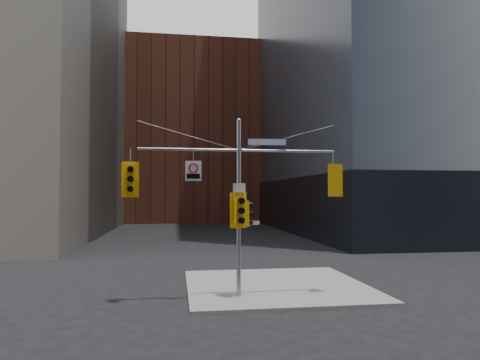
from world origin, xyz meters
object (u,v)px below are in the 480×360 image
object	(u,v)px
traffic_light_east_arm	(333,180)
traffic_light_pole_side	(247,214)
street_sign_blade	(267,142)
regulatory_sign_arm	(193,170)
signal_assembly	(239,189)
traffic_light_pole_front	(240,210)
traffic_light_west_arm	(130,179)

from	to	relation	value
traffic_light_east_arm	traffic_light_pole_side	xyz separation A→B (m)	(-3.66, 0.01, -1.36)
street_sign_blade	regulatory_sign_arm	bearing A→B (deg)	-175.18
traffic_light_pole_side	street_sign_blade	bearing A→B (deg)	-93.59
signal_assembly	traffic_light_pole_front	world-z (taller)	signal_assembly
street_sign_blade	traffic_light_pole_side	bearing A→B (deg)	-176.07
traffic_light_pole_front	regulatory_sign_arm	size ratio (longest dim) A/B	1.80
traffic_light_pole_front	street_sign_blade	xyz separation A→B (m)	(1.17, 0.27, 2.77)
traffic_light_west_arm	regulatory_sign_arm	size ratio (longest dim) A/B	1.76
signal_assembly	regulatory_sign_arm	bearing A→B (deg)	-179.37
traffic_light_pole_front	regulatory_sign_arm	world-z (taller)	regulatory_sign_arm
traffic_light_east_arm	traffic_light_pole_front	distance (m)	4.18
traffic_light_pole_front	street_sign_blade	bearing A→B (deg)	3.68
signal_assembly	traffic_light_west_arm	size ratio (longest dim) A/B	5.69
traffic_light_west_arm	regulatory_sign_arm	bearing A→B (deg)	-7.03
traffic_light_pole_side	street_sign_blade	world-z (taller)	street_sign_blade
signal_assembly	traffic_light_east_arm	distance (m)	4.00
traffic_light_east_arm	signal_assembly	bearing A→B (deg)	-5.99
traffic_light_west_arm	regulatory_sign_arm	xyz separation A→B (m)	(2.44, -0.03, 0.38)
traffic_light_west_arm	traffic_light_pole_side	distance (m)	4.78
regulatory_sign_arm	signal_assembly	bearing A→B (deg)	7.66
traffic_light_west_arm	traffic_light_pole_front	bearing A→B (deg)	-9.98
signal_assembly	street_sign_blade	xyz separation A→B (m)	(1.17, 0.00, 1.93)
street_sign_blade	traffic_light_west_arm	bearing A→B (deg)	-175.74
traffic_light_west_arm	regulatory_sign_arm	distance (m)	2.47
regulatory_sign_arm	traffic_light_east_arm	bearing A→B (deg)	7.23
traffic_light_east_arm	traffic_light_pole_side	distance (m)	3.90
regulatory_sign_arm	traffic_light_pole_front	bearing A→B (deg)	-0.65
traffic_light_east_arm	regulatory_sign_arm	size ratio (longest dim) A/B	1.69
traffic_light_pole_front	street_sign_blade	world-z (taller)	street_sign_blade
traffic_light_west_arm	traffic_light_pole_side	world-z (taller)	traffic_light_west_arm
signal_assembly	traffic_light_pole_side	size ratio (longest dim) A/B	7.70
street_sign_blade	regulatory_sign_arm	world-z (taller)	street_sign_blade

